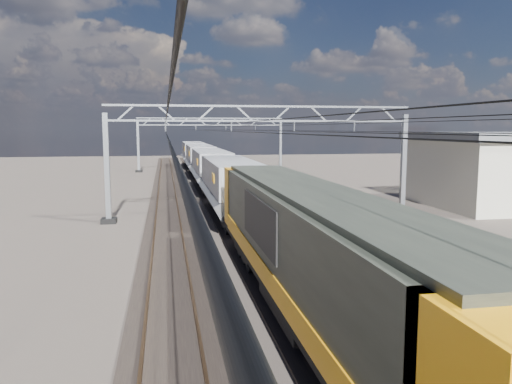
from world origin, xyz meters
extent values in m
plane|color=black|center=(0.00, 0.00, 0.00)|extent=(160.00, 160.00, 0.00)
cube|color=black|center=(-6.00, 0.00, 0.06)|extent=(2.60, 140.00, 0.12)
cube|color=brown|center=(-6.72, 0.00, 0.22)|extent=(0.08, 140.00, 0.16)
cube|color=brown|center=(-5.28, 0.00, 0.22)|extent=(0.08, 140.00, 0.16)
cube|color=black|center=(-2.00, 0.00, 0.06)|extent=(2.60, 140.00, 0.12)
cube|color=brown|center=(-2.72, 0.00, 0.22)|extent=(0.08, 140.00, 0.16)
cube|color=brown|center=(-1.28, 0.00, 0.22)|extent=(0.08, 140.00, 0.16)
cube|color=black|center=(2.00, 0.00, 0.06)|extent=(2.60, 140.00, 0.12)
cube|color=brown|center=(1.28, 0.00, 0.22)|extent=(0.08, 140.00, 0.16)
cube|color=brown|center=(2.72, 0.00, 0.22)|extent=(0.08, 140.00, 0.16)
cube|color=black|center=(6.00, 0.00, 0.06)|extent=(2.60, 140.00, 0.12)
cube|color=brown|center=(5.28, 0.00, 0.22)|extent=(0.08, 140.00, 0.16)
cube|color=brown|center=(6.72, 0.00, 0.22)|extent=(0.08, 140.00, 0.16)
cube|color=#959CA3|center=(-9.50, 4.00, 3.30)|extent=(0.30, 0.30, 6.60)
cube|color=#959CA3|center=(9.50, 4.00, 3.30)|extent=(0.30, 0.30, 6.60)
cube|color=black|center=(-9.50, 4.00, 0.15)|extent=(0.90, 0.90, 0.30)
cube|color=black|center=(9.50, 4.00, 0.15)|extent=(0.90, 0.90, 0.30)
cube|color=#959CA3|center=(0.00, 4.00, 7.05)|extent=(19.30, 0.18, 0.12)
cube|color=#959CA3|center=(0.00, 4.00, 6.15)|extent=(19.30, 0.18, 0.12)
cube|color=#959CA3|center=(-8.31, 4.00, 6.60)|extent=(1.03, 0.10, 0.94)
cube|color=#959CA3|center=(-5.94, 4.00, 6.60)|extent=(1.03, 0.10, 0.94)
cube|color=#959CA3|center=(-3.56, 4.00, 6.60)|extent=(1.03, 0.10, 0.94)
cube|color=#959CA3|center=(-1.19, 4.00, 6.60)|extent=(1.03, 0.10, 0.94)
cube|color=#959CA3|center=(1.19, 4.00, 6.60)|extent=(1.03, 0.10, 0.94)
cube|color=#959CA3|center=(3.56, 4.00, 6.60)|extent=(1.03, 0.10, 0.94)
cube|color=#959CA3|center=(5.94, 4.00, 6.60)|extent=(1.03, 0.10, 0.94)
cube|color=#959CA3|center=(8.31, 4.00, 6.60)|extent=(1.03, 0.10, 0.94)
cube|color=#959CA3|center=(-6.00, 4.00, 5.82)|extent=(0.06, 0.06, 0.65)
cube|color=#959CA3|center=(-2.00, 4.00, 5.82)|extent=(0.06, 0.06, 0.65)
cube|color=#959CA3|center=(2.00, 4.00, 5.82)|extent=(0.06, 0.06, 0.65)
cube|color=#959CA3|center=(6.00, 4.00, 5.82)|extent=(0.06, 0.06, 0.65)
cube|color=#959CA3|center=(-9.50, 40.00, 3.30)|extent=(0.30, 0.30, 6.60)
cube|color=#959CA3|center=(9.50, 40.00, 3.30)|extent=(0.30, 0.30, 6.60)
cube|color=black|center=(-9.50, 40.00, 0.15)|extent=(0.90, 0.90, 0.30)
cube|color=black|center=(9.50, 40.00, 0.15)|extent=(0.90, 0.90, 0.30)
cube|color=#959CA3|center=(0.00, 40.00, 7.05)|extent=(19.30, 0.18, 0.12)
cube|color=#959CA3|center=(0.00, 40.00, 6.15)|extent=(19.30, 0.18, 0.12)
cube|color=#959CA3|center=(-8.31, 40.00, 6.60)|extent=(1.03, 0.10, 0.94)
cube|color=#959CA3|center=(-5.94, 40.00, 6.60)|extent=(1.03, 0.10, 0.94)
cube|color=#959CA3|center=(-3.56, 40.00, 6.60)|extent=(1.03, 0.10, 0.94)
cube|color=#959CA3|center=(-1.19, 40.00, 6.60)|extent=(1.03, 0.10, 0.94)
cube|color=#959CA3|center=(1.19, 40.00, 6.60)|extent=(1.03, 0.10, 0.94)
cube|color=#959CA3|center=(3.56, 40.00, 6.60)|extent=(1.03, 0.10, 0.94)
cube|color=#959CA3|center=(5.94, 40.00, 6.60)|extent=(1.03, 0.10, 0.94)
cube|color=#959CA3|center=(8.31, 40.00, 6.60)|extent=(1.03, 0.10, 0.94)
cube|color=#959CA3|center=(-6.00, 40.00, 5.82)|extent=(0.06, 0.06, 0.65)
cube|color=#959CA3|center=(-2.00, 40.00, 5.82)|extent=(0.06, 0.06, 0.65)
cube|color=#959CA3|center=(2.00, 40.00, 5.82)|extent=(0.06, 0.06, 0.65)
cube|color=#959CA3|center=(6.00, 40.00, 5.82)|extent=(0.06, 0.06, 0.65)
cylinder|color=black|center=(-6.00, 8.00, 5.50)|extent=(0.03, 140.00, 0.03)
cylinder|color=black|center=(-6.00, 8.00, 6.00)|extent=(0.03, 140.00, 0.03)
cylinder|color=black|center=(-2.00, 8.00, 5.50)|extent=(0.03, 140.00, 0.03)
cylinder|color=black|center=(-2.00, 8.00, 6.00)|extent=(0.03, 140.00, 0.03)
cylinder|color=black|center=(2.00, 8.00, 5.50)|extent=(0.03, 140.00, 0.03)
cylinder|color=black|center=(2.00, 8.00, 6.00)|extent=(0.03, 140.00, 0.03)
cylinder|color=black|center=(6.00, 8.00, 5.50)|extent=(0.03, 140.00, 0.03)
cylinder|color=black|center=(6.00, 8.00, 6.00)|extent=(0.03, 140.00, 0.03)
cube|color=black|center=(-2.00, -6.86, 0.75)|extent=(2.20, 3.60, 0.60)
cube|color=black|center=(-2.00, -13.36, 1.13)|extent=(2.65, 20.00, 0.25)
cube|color=black|center=(-2.00, -13.36, 0.75)|extent=(2.20, 4.50, 0.75)
cube|color=#252A23|center=(-2.00, -13.36, 2.55)|extent=(2.65, 17.00, 2.60)
cube|color=#FFA50D|center=(-3.34, -13.36, 1.55)|extent=(0.04, 17.00, 0.60)
cube|color=#FFA50D|center=(-0.66, -13.36, 1.55)|extent=(0.04, 17.00, 0.60)
cube|color=black|center=(-3.35, -12.36, 2.90)|extent=(0.05, 5.00, 1.40)
cube|color=black|center=(-0.65, -12.36, 2.90)|extent=(0.05, 5.00, 1.40)
cube|color=#252A23|center=(-2.00, -13.36, 3.92)|extent=(2.25, 18.00, 0.15)
cube|color=#FFA50D|center=(-2.00, -4.26, 2.55)|extent=(2.65, 1.80, 2.60)
cube|color=#FFA50D|center=(-2.00, -3.31, 3.05)|extent=(2.60, 0.46, 1.52)
cube|color=black|center=(-2.55, -3.21, 3.15)|extent=(0.85, 0.08, 0.75)
cube|color=black|center=(-1.45, -3.21, 3.15)|extent=(0.85, 0.08, 0.75)
cylinder|color=black|center=(-2.85, -3.06, 1.15)|extent=(0.36, 0.50, 0.36)
cylinder|color=black|center=(-1.15, -3.06, 1.15)|extent=(0.36, 0.50, 0.36)
cylinder|color=white|center=(-2.60, -3.16, 1.75)|extent=(0.20, 0.08, 0.20)
cylinder|color=white|center=(-1.40, -3.16, 1.75)|extent=(0.20, 0.08, 0.20)
cube|color=black|center=(-2.00, -0.16, 0.72)|extent=(2.20, 2.60, 0.55)
cube|color=black|center=(-2.00, 8.84, 0.72)|extent=(2.20, 2.60, 0.55)
cube|color=black|center=(-2.00, 4.34, 1.08)|extent=(2.40, 13.00, 0.20)
cube|color=gray|center=(-2.00, 4.34, 2.80)|extent=(2.80, 12.00, 1.80)
cube|color=#46494E|center=(-2.95, 4.34, 1.55)|extent=(1.48, 12.00, 1.36)
cube|color=#46494E|center=(-1.05, 4.34, 1.55)|extent=(1.48, 12.00, 1.36)
cube|color=#FFA50D|center=(-3.42, 1.34, 2.90)|extent=(0.04, 1.20, 0.50)
cube|color=black|center=(-2.00, 14.04, 0.72)|extent=(2.20, 2.60, 0.55)
cube|color=black|center=(-2.00, 23.04, 0.72)|extent=(2.20, 2.60, 0.55)
cube|color=black|center=(-2.00, 18.54, 1.08)|extent=(2.40, 13.00, 0.20)
cube|color=gray|center=(-2.00, 18.54, 2.80)|extent=(2.80, 12.00, 1.80)
cube|color=#46494E|center=(-2.95, 18.54, 1.55)|extent=(1.48, 12.00, 1.36)
cube|color=#46494E|center=(-1.05, 18.54, 1.55)|extent=(1.48, 12.00, 1.36)
cube|color=#FFA50D|center=(-3.42, 15.54, 2.90)|extent=(0.04, 1.20, 0.50)
cube|color=black|center=(-2.00, 28.24, 0.72)|extent=(2.20, 2.60, 0.55)
cube|color=black|center=(-2.00, 37.24, 0.72)|extent=(2.20, 2.60, 0.55)
cube|color=black|center=(-2.00, 32.74, 1.08)|extent=(2.40, 13.00, 0.20)
cube|color=gray|center=(-2.00, 32.74, 2.80)|extent=(2.80, 12.00, 1.80)
cube|color=#46494E|center=(-2.95, 32.74, 1.55)|extent=(1.48, 12.00, 1.36)
cube|color=#46494E|center=(-1.05, 32.74, 1.55)|extent=(1.48, 12.00, 1.36)
cube|color=#FFA50D|center=(-3.42, 29.74, 2.90)|extent=(0.04, 1.20, 0.50)
cube|color=black|center=(-2.00, 42.44, 0.72)|extent=(2.20, 2.60, 0.55)
cube|color=black|center=(-2.00, 51.44, 0.72)|extent=(2.20, 2.60, 0.55)
cube|color=black|center=(-2.00, 46.94, 1.08)|extent=(2.40, 13.00, 0.20)
cube|color=gray|center=(-2.00, 46.94, 2.80)|extent=(2.80, 12.00, 1.80)
cube|color=#46494E|center=(-2.95, 46.94, 1.55)|extent=(1.48, 12.00, 1.36)
cube|color=#46494E|center=(-1.05, 46.94, 1.55)|extent=(1.48, 12.00, 1.36)
cube|color=#FFA50D|center=(-3.42, 43.94, 2.90)|extent=(0.04, 1.20, 0.50)
camera|label=1|loc=(-6.05, -26.77, 5.67)|focal=35.00mm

